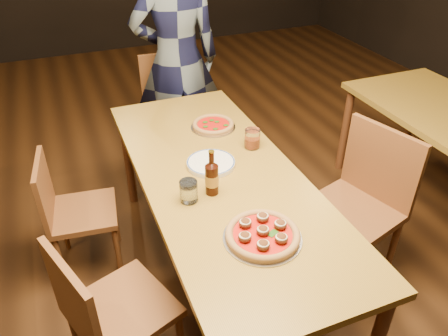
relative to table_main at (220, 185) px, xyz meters
name	(u,v)px	position (x,y,z in m)	size (l,w,h in m)	color
ground	(221,274)	(0.00, 0.00, -0.68)	(9.00, 9.00, 0.00)	black
table_main	(220,185)	(0.00, 0.00, 0.00)	(0.80, 2.00, 0.75)	brown
chair_main_nw	(122,308)	(-0.63, -0.40, -0.24)	(0.41, 0.41, 0.88)	brown
chair_main_sw	(83,212)	(-0.71, 0.41, -0.27)	(0.38, 0.38, 0.81)	brown
chair_main_e	(350,212)	(0.67, -0.26, -0.18)	(0.46, 0.46, 0.99)	brown
chair_end	(174,114)	(0.12, 1.31, -0.21)	(0.44, 0.44, 0.94)	brown
pizza_meatball	(263,234)	(-0.01, -0.52, 0.09)	(0.34, 0.34, 0.06)	#B7B7BF
pizza_margherita	(213,125)	(0.15, 0.49, 0.09)	(0.27, 0.27, 0.04)	#B7B7BF
plate_stack	(211,163)	(-0.02, 0.10, 0.08)	(0.26, 0.26, 0.02)	white
beer_bottle	(212,179)	(-0.10, -0.13, 0.16)	(0.07, 0.07, 0.23)	black
water_glass	(189,191)	(-0.22, -0.15, 0.13)	(0.09, 0.09, 0.11)	white
amber_glass	(252,139)	(0.27, 0.19, 0.13)	(0.09, 0.09, 0.11)	#AC3F13
diner	(177,61)	(0.16, 1.30, 0.23)	(0.66, 0.43, 1.81)	black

